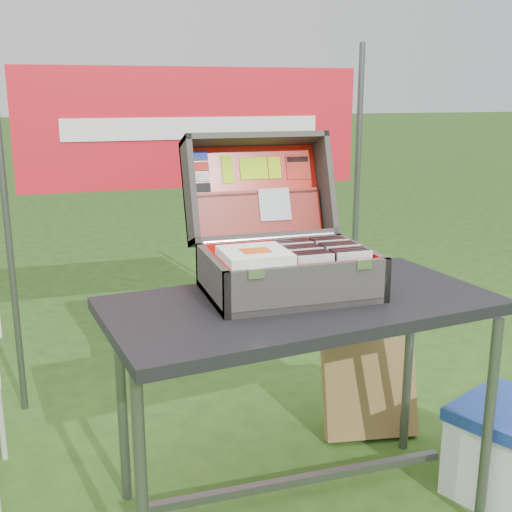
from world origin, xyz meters
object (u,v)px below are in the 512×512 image
object	(u,v)px
table	(299,409)
suitcase	(283,218)
cooler	(502,448)
cardboard_box	(369,388)

from	to	relation	value
table	suitcase	size ratio (longest dim) A/B	2.30
suitcase	cooler	bearing A→B (deg)	-17.66
suitcase	cardboard_box	xyz separation A→B (m)	(0.51, 0.28, -0.84)
cooler	cardboard_box	size ratio (longest dim) A/B	0.94
table	suitcase	world-z (taller)	suitcase
cooler	suitcase	bearing A→B (deg)	137.58
cooler	cardboard_box	bearing A→B (deg)	93.34
table	cardboard_box	size ratio (longest dim) A/B	3.00
suitcase	table	bearing A→B (deg)	-83.26
table	cardboard_box	bearing A→B (deg)	32.97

